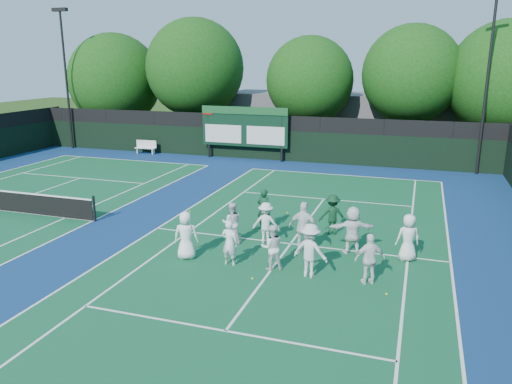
% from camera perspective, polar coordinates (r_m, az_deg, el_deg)
% --- Properties ---
extents(ground, '(120.00, 120.00, 0.00)m').
position_cam_1_polar(ground, '(17.46, 3.15, -7.06)').
color(ground, '#203B10').
rests_on(ground, ground).
extents(court_apron, '(34.00, 32.00, 0.01)m').
position_cam_1_polar(court_apron, '(20.58, -12.45, -3.94)').
color(court_apron, navy).
rests_on(court_apron, ground).
extents(near_court, '(11.05, 23.85, 0.01)m').
position_cam_1_polar(near_court, '(18.36, 3.98, -5.92)').
color(near_court, '#10502D').
rests_on(near_court, ground).
extents(back_fence, '(34.00, 0.08, 3.00)m').
position_cam_1_polar(back_fence, '(33.65, 0.53, 6.03)').
color(back_fence, black).
rests_on(back_fence, ground).
extents(scoreboard, '(6.00, 0.21, 3.55)m').
position_cam_1_polar(scoreboard, '(33.46, -1.35, 7.42)').
color(scoreboard, black).
rests_on(scoreboard, ground).
extents(clubhouse, '(18.00, 6.00, 4.00)m').
position_cam_1_polar(clubhouse, '(40.38, 9.55, 8.22)').
color(clubhouse, '#58585D').
rests_on(clubhouse, ground).
extents(light_pole_left, '(1.20, 0.30, 10.12)m').
position_cam_1_polar(light_pole_left, '(40.22, -21.02, 13.59)').
color(light_pole_left, black).
rests_on(light_pole_left, ground).
extents(light_pole_right, '(1.20, 0.30, 10.12)m').
position_cam_1_polar(light_pole_right, '(31.52, 25.10, 13.11)').
color(light_pole_right, black).
rests_on(light_pole_right, ground).
extents(bench, '(1.55, 0.50, 0.97)m').
position_cam_1_polar(bench, '(36.67, -12.46, 5.09)').
color(bench, silver).
rests_on(bench, ground).
extents(tree_a, '(7.32, 7.32, 8.63)m').
position_cam_1_polar(tree_a, '(42.35, -15.60, 11.97)').
color(tree_a, black).
rests_on(tree_a, ground).
extents(tree_b, '(7.34, 7.34, 9.60)m').
position_cam_1_polar(tree_b, '(38.85, -6.71, 13.61)').
color(tree_b, black).
rests_on(tree_b, ground).
extents(tree_c, '(6.11, 6.11, 8.20)m').
position_cam_1_polar(tree_c, '(36.06, 6.43, 12.32)').
color(tree_c, black).
rests_on(tree_c, ground).
extents(tree_d, '(6.48, 6.48, 8.85)m').
position_cam_1_polar(tree_d, '(35.25, 17.58, 12.43)').
color(tree_d, black).
rests_on(tree_d, ground).
extents(tree_e, '(7.31, 7.31, 9.02)m').
position_cam_1_polar(tree_e, '(35.60, 26.95, 11.13)').
color(tree_e, black).
rests_on(tree_e, ground).
extents(tennis_ball_0, '(0.07, 0.07, 0.07)m').
position_cam_1_polar(tennis_ball_0, '(15.49, -0.40, -9.86)').
color(tennis_ball_0, yellow).
rests_on(tennis_ball_0, ground).
extents(tennis_ball_1, '(0.07, 0.07, 0.07)m').
position_cam_1_polar(tennis_ball_1, '(18.79, 10.74, -5.58)').
color(tennis_ball_1, yellow).
rests_on(tennis_ball_1, ground).
extents(tennis_ball_2, '(0.07, 0.07, 0.07)m').
position_cam_1_polar(tennis_ball_2, '(15.01, 14.70, -11.22)').
color(tennis_ball_2, yellow).
rests_on(tennis_ball_2, ground).
extents(tennis_ball_3, '(0.07, 0.07, 0.07)m').
position_cam_1_polar(tennis_ball_3, '(22.24, -7.55, -2.21)').
color(tennis_ball_3, yellow).
rests_on(tennis_ball_3, ground).
extents(tennis_ball_4, '(0.07, 0.07, 0.07)m').
position_cam_1_polar(tennis_ball_4, '(21.90, 3.61, -2.38)').
color(tennis_ball_4, yellow).
rests_on(tennis_ball_4, ground).
extents(tennis_ball_5, '(0.07, 0.07, 0.07)m').
position_cam_1_polar(tennis_ball_5, '(17.57, 13.06, -7.17)').
color(tennis_ball_5, yellow).
rests_on(tennis_ball_5, ground).
extents(player_front_0, '(0.93, 0.76, 1.65)m').
position_cam_1_polar(player_front_0, '(16.92, -8.01, -4.93)').
color(player_front_0, white).
rests_on(player_front_0, ground).
extents(player_front_1, '(0.58, 0.40, 1.54)m').
position_cam_1_polar(player_front_1, '(16.28, -3.04, -5.82)').
color(player_front_1, white).
rests_on(player_front_1, ground).
extents(player_front_2, '(0.88, 0.80, 1.49)m').
position_cam_1_polar(player_front_2, '(15.95, 1.85, -6.33)').
color(player_front_2, white).
rests_on(player_front_2, ground).
extents(player_front_3, '(1.20, 0.83, 1.71)m').
position_cam_1_polar(player_front_3, '(15.47, 6.22, -6.68)').
color(player_front_3, silver).
rests_on(player_front_3, ground).
extents(player_front_4, '(1.00, 0.74, 1.58)m').
position_cam_1_polar(player_front_4, '(15.30, 12.88, -7.48)').
color(player_front_4, white).
rests_on(player_front_4, ground).
extents(player_back_0, '(0.88, 0.77, 1.53)m').
position_cam_1_polar(player_back_0, '(18.22, -2.77, -3.54)').
color(player_back_0, silver).
rests_on(player_back_0, ground).
extents(player_back_1, '(1.06, 0.70, 1.53)m').
position_cam_1_polar(player_back_1, '(18.21, 1.14, -3.54)').
color(player_back_1, silver).
rests_on(player_back_1, ground).
extents(player_back_2, '(1.13, 0.55, 1.86)m').
position_cam_1_polar(player_back_2, '(17.23, 5.50, -4.11)').
color(player_back_2, silver).
rests_on(player_back_2, ground).
extents(player_back_3, '(1.63, 0.97, 1.68)m').
position_cam_1_polar(player_back_3, '(17.57, 10.97, -4.26)').
color(player_back_3, white).
rests_on(player_back_3, ground).
extents(player_back_4, '(0.92, 0.76, 1.61)m').
position_cam_1_polar(player_back_4, '(17.35, 16.99, -5.01)').
color(player_back_4, white).
rests_on(player_back_4, ground).
extents(coach_left, '(0.67, 0.50, 1.66)m').
position_cam_1_polar(coach_left, '(19.59, 0.93, -2.01)').
color(coach_left, '#0F3820').
rests_on(coach_left, ground).
extents(coach_right, '(1.14, 0.86, 1.57)m').
position_cam_1_polar(coach_right, '(19.30, 8.72, -2.58)').
color(coach_right, '#0E341C').
rests_on(coach_right, ground).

